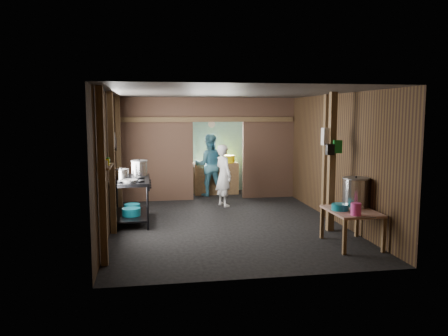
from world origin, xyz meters
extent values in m
cube|color=black|center=(0.00, 0.00, 0.00)|extent=(4.50, 7.00, 0.00)
cube|color=#4C4641|center=(0.00, 0.00, 2.60)|extent=(4.50, 7.00, 0.00)
cube|color=#473118|center=(0.00, 3.50, 1.30)|extent=(4.50, 0.00, 2.60)
cube|color=#473118|center=(0.00, -3.50, 1.30)|extent=(4.50, 0.00, 2.60)
cube|color=#473118|center=(-2.25, 0.00, 1.30)|extent=(0.00, 7.00, 2.60)
cube|color=#473118|center=(2.25, 0.00, 1.30)|extent=(0.00, 7.00, 2.60)
cube|color=brown|center=(-1.32, 2.20, 1.30)|extent=(1.85, 0.10, 2.60)
cube|color=brown|center=(1.57, 2.20, 1.30)|extent=(1.35, 0.10, 2.60)
cube|color=brown|center=(0.25, 2.20, 2.30)|extent=(1.30, 0.10, 0.60)
cube|color=#8ECBBF|center=(0.00, 3.44, 1.25)|extent=(4.40, 0.06, 2.50)
cube|color=brown|center=(0.30, 2.95, 0.42)|extent=(1.20, 0.50, 0.85)
cylinder|color=silver|center=(0.25, 3.40, 1.90)|extent=(0.20, 0.03, 0.20)
cube|color=brown|center=(-2.18, -2.60, 1.30)|extent=(0.10, 0.12, 2.60)
cube|color=brown|center=(-2.18, -0.80, 1.30)|extent=(0.10, 0.12, 2.60)
cube|color=brown|center=(-2.18, 1.20, 1.30)|extent=(0.10, 0.12, 2.60)
cube|color=brown|center=(2.18, -0.20, 1.30)|extent=(0.10, 0.12, 2.60)
cube|color=brown|center=(1.85, -1.30, 1.30)|extent=(0.12, 0.12, 2.60)
cube|color=brown|center=(0.00, 2.15, 2.05)|extent=(4.40, 0.12, 0.12)
cylinder|color=slate|center=(-2.21, 0.40, 1.65)|extent=(0.03, 0.34, 0.34)
cylinder|color=black|center=(-2.21, 0.80, 1.55)|extent=(0.03, 0.30, 0.30)
cube|color=brown|center=(-2.15, -2.10, 1.40)|extent=(0.14, 0.80, 0.03)
cylinder|color=silver|center=(-2.15, -2.35, 1.47)|extent=(0.07, 0.07, 0.10)
cylinder|color=yellow|center=(-2.15, -2.10, 1.47)|extent=(0.08, 0.08, 0.10)
cylinder|color=#168028|center=(-2.15, -1.88, 1.47)|extent=(0.06, 0.06, 0.10)
cube|color=silver|center=(1.80, -1.22, 1.78)|extent=(0.22, 0.15, 0.32)
cube|color=#168028|center=(1.92, -1.36, 1.60)|extent=(0.16, 0.12, 0.24)
cube|color=black|center=(1.78, -1.38, 1.55)|extent=(0.14, 0.10, 0.20)
cylinder|color=silver|center=(-2.05, 0.36, 0.95)|extent=(0.22, 0.22, 0.11)
cylinder|color=teal|center=(-1.88, -0.17, 0.25)|extent=(0.37, 0.37, 0.15)
cylinder|color=teal|center=(-1.88, 0.33, 0.24)|extent=(0.33, 0.33, 0.13)
cylinder|color=teal|center=(1.64, -2.21, 0.65)|extent=(0.30, 0.30, 0.11)
cylinder|color=#F243A4|center=(1.73, -2.61, 0.70)|extent=(0.17, 0.17, 0.20)
cube|color=silver|center=(1.81, -2.79, 0.60)|extent=(0.29, 0.15, 0.01)
cylinder|color=yellow|center=(0.64, 2.95, 0.95)|extent=(0.37, 0.37, 0.21)
imported|color=white|center=(0.24, 1.29, 0.74)|extent=(0.52, 0.63, 1.47)
imported|color=teal|center=(0.08, 2.68, 0.83)|extent=(0.82, 0.65, 1.65)
camera|label=1|loc=(-1.51, -9.20, 2.23)|focal=36.16mm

